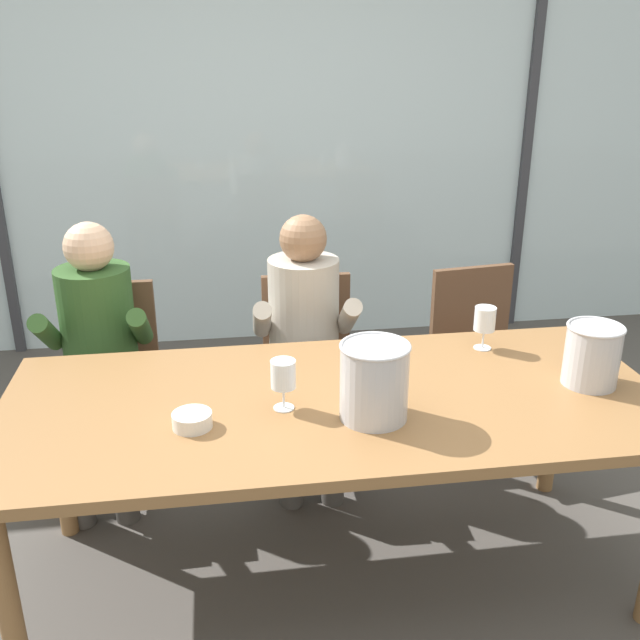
{
  "coord_description": "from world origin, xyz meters",
  "views": [
    {
      "loc": [
        -0.38,
        -2.16,
        1.89
      ],
      "look_at": [
        0.0,
        0.35,
        0.9
      ],
      "focal_mm": 39.98,
      "sensor_mm": 36.0,
      "label": 1
    }
  ],
  "objects_px": {
    "person_olive_shirt": "(97,343)",
    "wine_glass_by_left_taster": "(283,375)",
    "dining_table": "(335,415)",
    "wine_glass_near_bucket": "(485,321)",
    "ice_bucket_secondary": "(592,354)",
    "tasting_bowl": "(192,420)",
    "chair_near_curtain": "(111,365)",
    "chair_center": "(479,345)",
    "ice_bucket_primary": "(374,380)",
    "person_beige_jumper": "(305,331)",
    "chair_left_of_center": "(309,355)"
  },
  "relations": [
    {
      "from": "chair_center",
      "to": "wine_glass_near_bucket",
      "type": "height_order",
      "value": "wine_glass_near_bucket"
    },
    {
      "from": "chair_center",
      "to": "tasting_bowl",
      "type": "distance_m",
      "value": 1.72
    },
    {
      "from": "tasting_bowl",
      "to": "wine_glass_near_bucket",
      "type": "bearing_deg",
      "value": 22.13
    },
    {
      "from": "dining_table",
      "to": "wine_glass_by_left_taster",
      "type": "relative_size",
      "value": 13.09
    },
    {
      "from": "tasting_bowl",
      "to": "chair_center",
      "type": "bearing_deg",
      "value": 37.31
    },
    {
      "from": "person_olive_shirt",
      "to": "wine_glass_by_left_taster",
      "type": "xyz_separation_m",
      "value": [
        0.72,
        -0.83,
        0.19
      ]
    },
    {
      "from": "chair_center",
      "to": "ice_bucket_primary",
      "type": "bearing_deg",
      "value": -133.94
    },
    {
      "from": "person_olive_shirt",
      "to": "tasting_bowl",
      "type": "xyz_separation_m",
      "value": [
        0.42,
        -0.91,
        0.09
      ]
    },
    {
      "from": "chair_center",
      "to": "ice_bucket_secondary",
      "type": "xyz_separation_m",
      "value": [
        0.05,
        -0.92,
        0.35
      ]
    },
    {
      "from": "chair_left_of_center",
      "to": "ice_bucket_primary",
      "type": "distance_m",
      "value": 1.11
    },
    {
      "from": "chair_left_of_center",
      "to": "person_olive_shirt",
      "type": "distance_m",
      "value": 0.96
    },
    {
      "from": "chair_center",
      "to": "person_olive_shirt",
      "type": "relative_size",
      "value": 0.73
    },
    {
      "from": "wine_glass_near_bucket",
      "to": "person_beige_jumper",
      "type": "bearing_deg",
      "value": 145.94
    },
    {
      "from": "chair_center",
      "to": "ice_bucket_primary",
      "type": "relative_size",
      "value": 3.39
    },
    {
      "from": "dining_table",
      "to": "ice_bucket_secondary",
      "type": "distance_m",
      "value": 0.93
    },
    {
      "from": "person_olive_shirt",
      "to": "wine_glass_by_left_taster",
      "type": "height_order",
      "value": "person_olive_shirt"
    },
    {
      "from": "person_beige_jumper",
      "to": "wine_glass_by_left_taster",
      "type": "bearing_deg",
      "value": -99.56
    },
    {
      "from": "wine_glass_near_bucket",
      "to": "ice_bucket_primary",
      "type": "bearing_deg",
      "value": -138.92
    },
    {
      "from": "wine_glass_by_left_taster",
      "to": "ice_bucket_secondary",
      "type": "bearing_deg",
      "value": 1.18
    },
    {
      "from": "chair_near_curtain",
      "to": "person_beige_jumper",
      "type": "xyz_separation_m",
      "value": [
        0.88,
        -0.14,
        0.17
      ]
    },
    {
      "from": "dining_table",
      "to": "wine_glass_by_left_taster",
      "type": "distance_m",
      "value": 0.27
    },
    {
      "from": "ice_bucket_secondary",
      "to": "dining_table",
      "type": "bearing_deg",
      "value": 178.06
    },
    {
      "from": "person_olive_shirt",
      "to": "ice_bucket_secondary",
      "type": "distance_m",
      "value": 2.0
    },
    {
      "from": "person_olive_shirt",
      "to": "wine_glass_by_left_taster",
      "type": "relative_size",
      "value": 6.86
    },
    {
      "from": "chair_left_of_center",
      "to": "wine_glass_by_left_taster",
      "type": "xyz_separation_m",
      "value": [
        -0.21,
        -0.94,
        0.36
      ]
    },
    {
      "from": "ice_bucket_secondary",
      "to": "wine_glass_by_left_taster",
      "type": "distance_m",
      "value": 1.1
    },
    {
      "from": "wine_glass_near_bucket",
      "to": "chair_near_curtain",
      "type": "bearing_deg",
      "value": 159.11
    },
    {
      "from": "chair_center",
      "to": "chair_near_curtain",
      "type": "bearing_deg",
      "value": 171.56
    },
    {
      "from": "person_olive_shirt",
      "to": "chair_near_curtain",
      "type": "bearing_deg",
      "value": 80.6
    },
    {
      "from": "dining_table",
      "to": "tasting_bowl",
      "type": "xyz_separation_m",
      "value": [
        -0.48,
        -0.14,
        0.09
      ]
    },
    {
      "from": "ice_bucket_secondary",
      "to": "wine_glass_near_bucket",
      "type": "distance_m",
      "value": 0.44
    },
    {
      "from": "ice_bucket_secondary",
      "to": "tasting_bowl",
      "type": "distance_m",
      "value": 1.4
    },
    {
      "from": "wine_glass_near_bucket",
      "to": "person_olive_shirt",
      "type": "bearing_deg",
      "value": 164.06
    },
    {
      "from": "person_olive_shirt",
      "to": "person_beige_jumper",
      "type": "bearing_deg",
      "value": -1.21
    },
    {
      "from": "chair_left_of_center",
      "to": "ice_bucket_secondary",
      "type": "bearing_deg",
      "value": -45.01
    },
    {
      "from": "wine_glass_by_left_taster",
      "to": "wine_glass_near_bucket",
      "type": "height_order",
      "value": "same"
    },
    {
      "from": "dining_table",
      "to": "wine_glass_by_left_taster",
      "type": "bearing_deg",
      "value": -163.65
    },
    {
      "from": "dining_table",
      "to": "wine_glass_near_bucket",
      "type": "xyz_separation_m",
      "value": [
        0.65,
        0.33,
        0.19
      ]
    },
    {
      "from": "chair_near_curtain",
      "to": "person_beige_jumper",
      "type": "height_order",
      "value": "person_beige_jumper"
    },
    {
      "from": "chair_center",
      "to": "wine_glass_by_left_taster",
      "type": "bearing_deg",
      "value": -145.7
    },
    {
      "from": "chair_near_curtain",
      "to": "person_olive_shirt",
      "type": "height_order",
      "value": "person_olive_shirt"
    },
    {
      "from": "dining_table",
      "to": "chair_left_of_center",
      "type": "distance_m",
      "value": 0.91
    },
    {
      "from": "chair_near_curtain",
      "to": "ice_bucket_primary",
      "type": "distance_m",
      "value": 1.5
    },
    {
      "from": "person_beige_jumper",
      "to": "person_olive_shirt",
      "type": "bearing_deg",
      "value": -177.46
    },
    {
      "from": "person_olive_shirt",
      "to": "wine_glass_near_bucket",
      "type": "xyz_separation_m",
      "value": [
        1.56,
        -0.45,
        0.19
      ]
    },
    {
      "from": "person_olive_shirt",
      "to": "tasting_bowl",
      "type": "bearing_deg",
      "value": -66.15
    },
    {
      "from": "chair_near_curtain",
      "to": "chair_left_of_center",
      "type": "distance_m",
      "value": 0.91
    },
    {
      "from": "person_beige_jumper",
      "to": "ice_bucket_secondary",
      "type": "relative_size",
      "value": 5.34
    },
    {
      "from": "ice_bucket_primary",
      "to": "tasting_bowl",
      "type": "bearing_deg",
      "value": 178.0
    },
    {
      "from": "ice_bucket_primary",
      "to": "tasting_bowl",
      "type": "distance_m",
      "value": 0.59
    }
  ]
}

